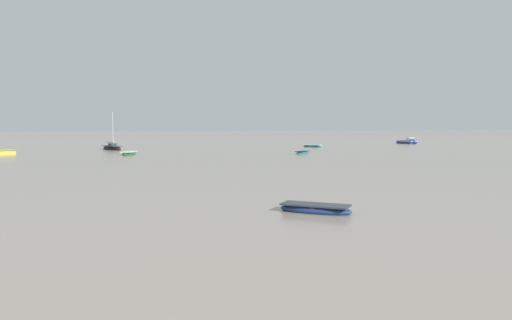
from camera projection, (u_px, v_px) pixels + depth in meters
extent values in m
ellipsoid|color=#197084|center=(302.00, 153.00, 66.20)|extent=(3.09, 2.86, 0.50)
cube|color=black|center=(302.00, 151.00, 66.19)|extent=(2.89, 2.68, 0.07)
cube|color=black|center=(302.00, 152.00, 66.19)|extent=(0.78, 0.87, 0.05)
ellipsoid|color=black|center=(112.00, 148.00, 77.18)|extent=(3.85, 6.12, 1.01)
cube|color=#33383F|center=(112.00, 146.00, 77.15)|extent=(3.36, 5.24, 0.10)
cube|color=#33383F|center=(113.00, 144.00, 76.91)|extent=(1.45, 1.68, 0.36)
cylinder|color=#B7BABF|center=(113.00, 129.00, 76.54)|extent=(0.10, 0.10, 5.56)
cylinder|color=beige|center=(110.00, 142.00, 77.67)|extent=(1.38, 3.07, 0.20)
cube|color=black|center=(13.00, 152.00, 64.54)|extent=(0.40, 0.43, 0.62)
ellipsoid|color=#197084|center=(312.00, 146.00, 87.42)|extent=(3.22, 3.94, 0.61)
cube|color=silver|center=(312.00, 145.00, 87.40)|extent=(3.03, 3.67, 0.08)
cube|color=silver|center=(312.00, 145.00, 87.40)|extent=(1.12, 0.86, 0.06)
cube|color=navy|center=(407.00, 143.00, 105.01)|extent=(2.39, 4.76, 0.90)
cone|color=navy|center=(414.00, 143.00, 102.83)|extent=(1.95, 1.62, 1.81)
cube|color=silver|center=(407.00, 141.00, 104.94)|extent=(2.44, 4.87, 0.10)
cube|color=silver|center=(410.00, 139.00, 103.96)|extent=(1.54, 1.25, 0.70)
cube|color=#384751|center=(412.00, 139.00, 103.45)|extent=(1.39, 0.40, 0.56)
cube|color=black|center=(400.00, 142.00, 107.03)|extent=(0.39, 0.32, 0.64)
ellipsoid|color=#23602D|center=(129.00, 154.00, 63.48)|extent=(2.75, 4.31, 0.64)
cube|color=silver|center=(129.00, 152.00, 63.46)|extent=(2.61, 3.99, 0.09)
cube|color=silver|center=(129.00, 152.00, 63.47)|extent=(1.27, 0.69, 0.06)
ellipsoid|color=navy|center=(315.00, 210.00, 20.74)|extent=(3.22, 3.04, 0.52)
cube|color=#33383F|center=(315.00, 205.00, 20.72)|extent=(3.01, 2.85, 0.07)
cube|color=#33383F|center=(315.00, 207.00, 20.73)|extent=(0.83, 0.90, 0.05)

